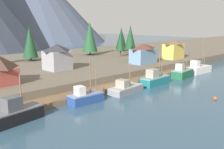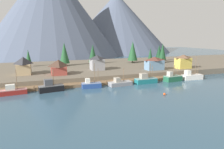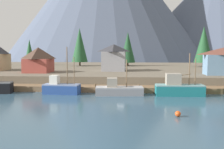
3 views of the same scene
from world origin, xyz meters
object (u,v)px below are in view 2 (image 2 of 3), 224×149
(house_red, at_px, (59,67))
(channel_buoy, at_px, (164,94))
(fishing_boat_green, at_px, (173,78))
(fishing_boat_white, at_px, (192,76))
(house_blue, at_px, (154,63))
(conifer_near_right, at_px, (163,52))
(conifer_back_left, at_px, (159,52))
(fishing_boat_grey, at_px, (120,83))
(conifer_centre, at_px, (64,53))
(fishing_boat_teal, at_px, (146,80))
(house_grey, at_px, (97,62))
(conifer_back_right, at_px, (133,51))
(fishing_boat_black, at_px, (51,87))
(house_tan, at_px, (24,65))
(fishing_boat_red, at_px, (13,91))
(conifer_mid_right, at_px, (28,56))
(fishing_boat_blue, at_px, (91,85))
(house_yellow, at_px, (183,61))
(conifer_mid_left, at_px, (150,54))
(conifer_near_left, at_px, (93,53))

(house_red, height_order, channel_buoy, house_red)
(fishing_boat_green, bearing_deg, fishing_boat_white, -4.84)
(fishing_boat_green, xyz_separation_m, house_blue, (-0.56, 12.69, 4.18))
(conifer_near_right, xyz_separation_m, conifer_back_left, (2.24, 6.98, -0.70))
(conifer_back_left, bearing_deg, fishing_boat_grey, -135.68)
(conifer_centre, relative_size, channel_buoy, 16.75)
(fishing_boat_grey, bearing_deg, fishing_boat_teal, -3.46)
(house_blue, relative_size, house_grey, 1.24)
(conifer_near_right, xyz_separation_m, conifer_back_right, (-16.13, 5.31, 0.54))
(fishing_boat_black, height_order, fishing_boat_green, fishing_boat_black)
(house_tan, bearing_deg, fishing_boat_red, -95.42)
(fishing_boat_black, bearing_deg, conifer_mid_right, 92.37)
(fishing_boat_red, distance_m, conifer_near_right, 80.94)
(fishing_boat_blue, bearing_deg, house_grey, 72.71)
(fishing_boat_black, distance_m, fishing_boat_teal, 33.65)
(house_blue, height_order, conifer_centre, conifer_centre)
(fishing_boat_white, height_order, conifer_mid_right, conifer_mid_right)
(house_blue, distance_m, conifer_back_right, 26.48)
(house_yellow, height_order, conifer_back_right, conifer_back_right)
(fishing_boat_red, relative_size, fishing_boat_black, 0.99)
(conifer_centre, bearing_deg, fishing_boat_blue, -83.87)
(fishing_boat_blue, xyz_separation_m, house_tan, (-21.96, 19.90, 4.91))
(conifer_centre, distance_m, channel_buoy, 59.74)
(fishing_boat_blue, distance_m, conifer_back_left, 65.87)
(fishing_boat_red, xyz_separation_m, fishing_boat_teal, (44.49, -0.07, 0.20))
(conifer_near_right, relative_size, conifer_back_left, 1.10)
(conifer_mid_right, xyz_separation_m, channel_buoy, (39.61, -57.27, -7.17))
(fishing_boat_green, height_order, house_grey, house_grey)
(house_blue, height_order, conifer_mid_left, conifer_mid_left)
(fishing_boat_red, xyz_separation_m, fishing_boat_grey, (34.15, -0.38, -0.15))
(fishing_boat_blue, xyz_separation_m, conifer_back_right, (33.45, 38.42, 8.07))
(fishing_boat_green, bearing_deg, house_yellow, 34.70)
(house_yellow, relative_size, conifer_near_right, 0.64)
(house_tan, height_order, conifer_mid_right, conifer_mid_right)
(fishing_boat_blue, height_order, conifer_back_left, conifer_back_left)
(house_grey, relative_size, conifer_mid_left, 0.74)
(house_red, bearing_deg, channel_buoy, -48.15)
(conifer_back_left, distance_m, conifer_centre, 56.02)
(house_grey, bearing_deg, channel_buoy, -73.98)
(fishing_boat_red, bearing_deg, conifer_centre, 56.40)
(conifer_near_right, relative_size, conifer_mid_left, 1.22)
(house_yellow, relative_size, channel_buoy, 9.90)
(fishing_boat_white, xyz_separation_m, conifer_near_right, (8.08, 33.46, 7.40))
(fishing_boat_grey, bearing_deg, house_yellow, 13.21)
(house_tan, relative_size, conifer_mid_left, 0.81)
(fishing_boat_white, height_order, house_grey, fishing_boat_white)
(house_red, bearing_deg, house_yellow, -3.48)
(fishing_boat_white, relative_size, house_yellow, 1.36)
(fishing_boat_teal, height_order, conifer_near_left, conifer_near_left)
(house_yellow, distance_m, conifer_mid_left, 18.44)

